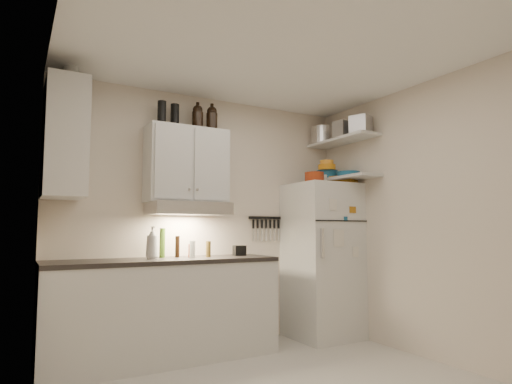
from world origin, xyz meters
TOP-DOWN VIEW (x-y plane):
  - ceiling at (0.00, 0.00)m, footprint 3.20×3.00m
  - back_wall at (0.00, 1.51)m, footprint 3.20×0.02m
  - left_wall at (-1.61, 0.00)m, footprint 0.02×3.00m
  - right_wall at (1.61, 0.00)m, footprint 0.02×3.00m
  - base_cabinet at (-0.55, 1.20)m, footprint 2.10×0.60m
  - countertop at (-0.55, 1.20)m, footprint 2.10×0.62m
  - upper_cabinet at (-0.30, 1.33)m, footprint 0.80×0.33m
  - side_cabinet at (-1.44, 1.20)m, footprint 0.33×0.55m
  - range_hood at (-0.30, 1.27)m, footprint 0.76×0.46m
  - fridge at (1.25, 1.16)m, footprint 0.70×0.68m
  - shelf_hi at (1.45, 1.02)m, footprint 0.30×0.95m
  - shelf_lo at (1.45, 1.02)m, footprint 0.30×0.95m
  - knife_strip at (0.70, 1.49)m, footprint 0.42×0.02m
  - dutch_oven at (1.12, 1.12)m, footprint 0.26×0.26m
  - book_stack at (1.49, 1.05)m, footprint 0.31×0.35m
  - spice_jar at (1.29, 1.15)m, footprint 0.08×0.08m
  - stock_pot at (1.43, 1.35)m, footprint 0.38×0.38m
  - tin_a at (1.38, 0.93)m, footprint 0.20×0.18m
  - tin_b at (1.44, 0.71)m, footprint 0.25×0.25m
  - bowl_teal at (1.40, 1.24)m, footprint 0.25×0.25m
  - bowl_orange at (1.35, 1.18)m, footprint 0.20×0.20m
  - bowl_yellow at (1.35, 1.18)m, footprint 0.16×0.16m
  - plates at (1.50, 0.98)m, footprint 0.32×0.32m
  - growler_a at (-0.19, 1.35)m, footprint 0.13×0.13m
  - growler_b at (-0.03, 1.34)m, footprint 0.13×0.13m
  - thermos_a at (-0.41, 1.39)m, footprint 0.11×0.11m
  - thermos_b at (-0.57, 1.33)m, footprint 0.10×0.10m
  - side_jar at (-1.40, 1.26)m, footprint 0.16×0.16m
  - soap_bottle at (-0.66, 1.22)m, footprint 0.14×0.14m
  - pepper_mill at (-0.11, 1.21)m, footprint 0.05×0.05m
  - oil_bottle at (-0.53, 1.35)m, footprint 0.07×0.07m
  - vinegar_bottle at (-0.40, 1.30)m, footprint 0.05×0.05m
  - clear_bottle at (-0.28, 1.20)m, footprint 0.07×0.07m
  - red_jar at (-0.27, 1.25)m, footprint 0.08×0.08m
  - caddy at (0.25, 1.26)m, footprint 0.12×0.09m

SIDE VIEW (x-z plane):
  - base_cabinet at x=-0.55m, z-range 0.00..0.88m
  - fridge at x=1.25m, z-range 0.00..1.70m
  - countertop at x=-0.55m, z-range 0.88..0.92m
  - caddy at x=0.25m, z-range 0.92..1.02m
  - red_jar at x=-0.27m, z-range 0.92..1.05m
  - pepper_mill at x=-0.11m, z-range 0.92..1.07m
  - clear_bottle at x=-0.28m, z-range 0.92..1.08m
  - vinegar_bottle at x=-0.40m, z-range 0.92..1.13m
  - oil_bottle at x=-0.53m, z-range 0.92..1.20m
  - soap_bottle at x=-0.66m, z-range 0.92..1.25m
  - back_wall at x=0.00m, z-range 0.00..2.60m
  - left_wall at x=-1.61m, z-range 0.00..2.60m
  - right_wall at x=1.61m, z-range 0.00..2.60m
  - knife_strip at x=0.70m, z-range 1.31..1.33m
  - range_hood at x=-0.30m, z-range 1.33..1.45m
  - book_stack at x=1.49m, z-range 1.70..1.80m
  - spice_jar at x=1.29m, z-range 1.70..1.81m
  - shelf_lo at x=1.45m, z-range 1.75..1.77m
  - dutch_oven at x=1.12m, z-range 1.70..1.82m
  - plates at x=1.50m, z-range 1.77..1.84m
  - upper_cabinet at x=-0.30m, z-range 1.45..2.20m
  - bowl_teal at x=1.40m, z-range 1.77..1.88m
  - bowl_orange at x=1.35m, z-range 1.88..1.94m
  - side_cabinet at x=-1.44m, z-range 1.45..2.45m
  - bowl_yellow at x=1.35m, z-range 1.94..1.99m
  - shelf_hi at x=1.45m, z-range 2.19..2.22m
  - tin_a at x=1.38m, z-range 2.21..2.39m
  - tin_b at x=1.44m, z-range 2.21..2.41m
  - stock_pot at x=1.43m, z-range 2.21..2.42m
  - thermos_b at x=-0.57m, z-range 2.20..2.44m
  - thermos_a at x=-0.41m, z-range 2.20..2.45m
  - growler_a at x=-0.19m, z-range 2.20..2.47m
  - growler_b at x=-0.03m, z-range 2.20..2.47m
  - side_jar at x=-1.40m, z-range 2.45..2.63m
  - ceiling at x=0.00m, z-range 2.60..2.62m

